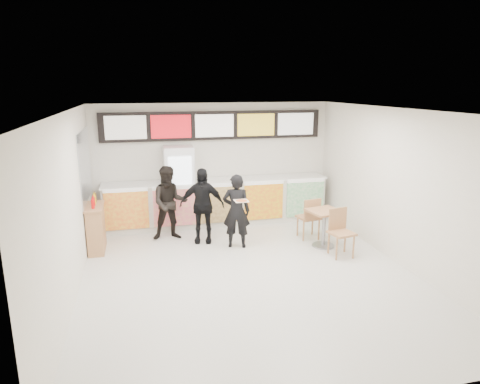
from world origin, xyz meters
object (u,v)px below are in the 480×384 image
object	(u,v)px
service_counter	(217,202)
customer_main	(236,211)
drinks_fridge	(179,187)
condiment_ledge	(96,228)
cafe_table	(324,221)
customer_left	(170,203)
customer_mid	(202,205)

from	to	relation	value
service_counter	customer_main	distance (m)	1.68
service_counter	drinks_fridge	size ratio (longest dim) A/B	2.78
customer_main	condiment_ledge	distance (m)	2.98
drinks_fridge	condiment_ledge	bearing A→B (deg)	-147.67
customer_main	cafe_table	size ratio (longest dim) A/B	0.94
customer_left	cafe_table	distance (m)	3.44
drinks_fridge	cafe_table	bearing A→B (deg)	-36.11
customer_mid	condiment_ledge	xyz separation A→B (m)	(-2.25, -0.00, -0.34)
customer_left	customer_mid	xyz separation A→B (m)	(0.68, -0.35, -0.00)
drinks_fridge	condiment_ledge	xyz separation A→B (m)	(-1.89, -1.19, -0.50)
customer_left	customer_main	bearing A→B (deg)	-31.71
customer_left	condiment_ledge	size ratio (longest dim) A/B	1.43
customer_mid	service_counter	bearing A→B (deg)	78.15
customer_mid	cafe_table	world-z (taller)	customer_mid
condiment_ledge	cafe_table	bearing A→B (deg)	-10.80
drinks_fridge	cafe_table	xyz separation A→B (m)	(2.88, -2.10, -0.44)
customer_main	condiment_ledge	size ratio (longest dim) A/B	1.37
customer_left	customer_mid	bearing A→B (deg)	-27.27
drinks_fridge	customer_mid	world-z (taller)	drinks_fridge
customer_main	service_counter	bearing A→B (deg)	-69.45
service_counter	condiment_ledge	xyz separation A→B (m)	(-2.82, -1.18, -0.07)
service_counter	condiment_ledge	bearing A→B (deg)	-157.35
customer_left	cafe_table	size ratio (longest dim) A/B	0.98
customer_main	customer_left	size ratio (longest dim) A/B	0.96
customer_left	cafe_table	bearing A→B (deg)	-21.39
service_counter	condiment_ledge	distance (m)	3.06
condiment_ledge	customer_mid	bearing A→B (deg)	0.09
service_counter	customer_left	xyz separation A→B (m)	(-1.24, -0.82, 0.27)
customer_main	customer_mid	xyz separation A→B (m)	(-0.67, 0.49, 0.04)
service_counter	condiment_ledge	size ratio (longest dim) A/B	4.72
customer_left	cafe_table	world-z (taller)	customer_left
cafe_table	condiment_ledge	distance (m)	4.85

